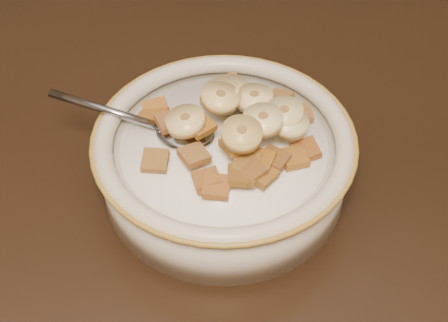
{
  "coord_description": "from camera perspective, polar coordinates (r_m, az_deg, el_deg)",
  "views": [
    {
      "loc": [
        0.09,
        -0.32,
        1.16
      ],
      "look_at": [
        0.15,
        0.02,
        0.78
      ],
      "focal_mm": 50.0,
      "sensor_mm": 36.0,
      "label": 1
    }
  ],
  "objects": [
    {
      "name": "cereal_square_2",
      "position": [
        0.53,
        2.22,
        5.75
      ],
      "size": [
        0.03,
        0.03,
        0.01
      ],
      "primitive_type": "cube",
      "rotation": [
        0.24,
        0.16,
        2.23
      ],
      "color": "olive",
      "rests_on": "milk"
    },
    {
      "name": "cereal_square_20",
      "position": [
        0.47,
        -1.6,
        -1.72
      ],
      "size": [
        0.02,
        0.02,
        0.01
      ],
      "primitive_type": "cube",
      "rotation": [
        -0.15,
        -0.13,
        0.12
      ],
      "color": "brown",
      "rests_on": "milk"
    },
    {
      "name": "cereal_square_14",
      "position": [
        0.48,
        1.07,
        1.48
      ],
      "size": [
        0.03,
        0.03,
        0.01
      ],
      "primitive_type": "cube",
      "rotation": [
        -0.18,
        0.08,
        0.33
      ],
      "color": "#9B671A",
      "rests_on": "milk"
    },
    {
      "name": "cereal_square_21",
      "position": [
        0.47,
        3.33,
        0.01
      ],
      "size": [
        0.03,
        0.03,
        0.01
      ],
      "primitive_type": "cube",
      "rotation": [
        -0.08,
        -0.12,
        1.04
      ],
      "color": "#905A18",
      "rests_on": "milk"
    },
    {
      "name": "banana_slice_2",
      "position": [
        0.46,
        1.64,
        2.48
      ],
      "size": [
        0.04,
        0.04,
        0.02
      ],
      "primitive_type": "cylinder",
      "rotation": [
        -0.1,
        -0.12,
        2.39
      ],
      "color": "#DAB66A",
      "rests_on": "milk"
    },
    {
      "name": "cereal_square_18",
      "position": [
        0.48,
        -2.75,
        0.54
      ],
      "size": [
        0.03,
        0.03,
        0.01
      ],
      "primitive_type": "cube",
      "rotation": [
        0.09,
        0.01,
        1.94
      ],
      "color": "#945F2E",
      "rests_on": "milk"
    },
    {
      "name": "cereal_square_7",
      "position": [
        0.53,
        0.2,
        6.02
      ],
      "size": [
        0.03,
        0.03,
        0.01
      ],
      "primitive_type": "cube",
      "rotation": [
        0.0,
        -0.16,
        1.1
      ],
      "color": "brown",
      "rests_on": "milk"
    },
    {
      "name": "cereal_square_22",
      "position": [
        0.53,
        -6.29,
        4.71
      ],
      "size": [
        0.02,
        0.02,
        0.01
      ],
      "primitive_type": "cube",
      "rotation": [
        -0.16,
        -0.14,
        1.63
      ],
      "color": "#936220",
      "rests_on": "milk"
    },
    {
      "name": "cereal_square_9",
      "position": [
        0.49,
        -6.33,
        0.04
      ],
      "size": [
        0.02,
        0.02,
        0.01
      ],
      "primitive_type": "cube",
      "rotation": [
        -0.17,
        -0.02,
        2.9
      ],
      "color": "olive",
      "rests_on": "milk"
    },
    {
      "name": "banana_slice_1",
      "position": [
        0.5,
        -0.3,
        5.78
      ],
      "size": [
        0.04,
        0.04,
        0.01
      ],
      "primitive_type": "cylinder",
      "rotation": [
        0.05,
        -0.1,
        2.67
      ],
      "color": "#E3C971",
      "rests_on": "milk"
    },
    {
      "name": "banana_slice_0",
      "position": [
        0.49,
        -3.54,
        3.64
      ],
      "size": [
        0.04,
        0.04,
        0.02
      ],
      "primitive_type": "cylinder",
      "rotation": [
        -0.1,
        -0.1,
        0.58
      ],
      "color": "#CFB47E",
      "rests_on": "milk"
    },
    {
      "name": "cereal_square_0",
      "position": [
        0.52,
        4.59,
        4.71
      ],
      "size": [
        0.02,
        0.02,
        0.01
      ],
      "primitive_type": "cube",
      "rotation": [
        0.06,
        0.17,
        3.0
      ],
      "color": "brown",
      "rests_on": "milk"
    },
    {
      "name": "cereal_square_12",
      "position": [
        0.53,
        6.93,
        4.37
      ],
      "size": [
        0.02,
        0.02,
        0.01
      ],
      "primitive_type": "cube",
      "rotation": [
        0.06,
        0.01,
        1.54
      ],
      "color": "brown",
      "rests_on": "milk"
    },
    {
      "name": "cereal_square_15",
      "position": [
        0.47,
        2.38,
        -0.95
      ],
      "size": [
        0.03,
        0.03,
        0.01
      ],
      "primitive_type": "cube",
      "rotation": [
        -0.18,
        0.03,
        2.05
      ],
      "color": "brown",
      "rests_on": "milk"
    },
    {
      "name": "cereal_square_17",
      "position": [
        0.48,
        1.88,
        2.3
      ],
      "size": [
        0.03,
        0.03,
        0.01
      ],
      "primitive_type": "cube",
      "rotation": [
        0.07,
        0.1,
        1.27
      ],
      "color": "brown",
      "rests_on": "milk"
    },
    {
      "name": "cereal_square_3",
      "position": [
        0.51,
        -4.99,
        3.6
      ],
      "size": [
        0.03,
        0.02,
        0.01
      ],
      "primitive_type": "cube",
      "rotation": [
        0.05,
        0.08,
        0.28
      ],
      "color": "brown",
      "rests_on": "milk"
    },
    {
      "name": "cereal_square_24",
      "position": [
        0.48,
        4.61,
        0.22
      ],
      "size": [
        0.03,
        0.03,
        0.01
      ],
      "primitive_type": "cube",
      "rotation": [
        0.07,
        0.09,
        0.88
      ],
      "color": "brown",
      "rests_on": "milk"
    },
    {
      "name": "cereal_square_4",
      "position": [
        0.46,
        -0.7,
        -2.34
      ],
      "size": [
        0.02,
        0.03,
        0.01
      ],
      "primitive_type": "cube",
      "rotation": [
        0.03,
        -0.1,
        1.3
      ],
      "color": "brown",
      "rests_on": "milk"
    },
    {
      "name": "cereal_square_19",
      "position": [
        0.49,
        -2.25,
        3.3
      ],
      "size": [
        0.03,
        0.03,
        0.01
      ],
      "primitive_type": "cube",
      "rotation": [
        0.12,
        0.06,
        0.56
      ],
      "color": "brown",
      "rests_on": "milk"
    },
    {
      "name": "banana_slice_8",
      "position": [
        0.49,
        5.51,
        4.34
      ],
      "size": [
        0.04,
        0.04,
        0.01
      ],
      "primitive_type": "cylinder",
      "rotation": [
        -0.01,
        -0.14,
        0.58
      ],
      "color": "tan",
      "rests_on": "milk"
    },
    {
      "name": "cereal_square_10",
      "position": [
        0.49,
        6.4,
        0.29
      ],
      "size": [
        0.02,
        0.02,
        0.01
      ],
      "primitive_type": "cube",
      "rotation": [
        -0.03,
        0.08,
        0.15
      ],
      "color": "brown",
      "rests_on": "milk"
    },
    {
      "name": "banana_slice_5",
      "position": [
        0.48,
        3.57,
        3.76
      ],
      "size": [
        0.04,
        0.04,
        0.01
      ],
      "primitive_type": "cylinder",
      "rotation": [
        -0.05,
        -0.06,
        0.76
      ],
      "color": "#F7E993",
      "rests_on": "milk"
    },
    {
      "name": "banana_slice_4",
      "position": [
        0.49,
        5.96,
        3.54
      ],
      "size": [
        0.04,
        0.04,
        0.02
      ],
      "primitive_type": "cylinder",
      "rotation": [
        0.08,
        -0.12,
        2.26
      ],
      "color": "beige",
      "rests_on": "milk"
    },
    {
      "name": "banana_slice_6",
      "position": [
        0.51,
        2.78,
        5.75
      ],
      "size": [
        0.04,
        0.04,
        0.01
      ],
      "primitive_type": "cylinder",
      "rotation": [
        0.0,
        0.09,
        1.94
      ],
      "color": "beige",
      "rests_on": "milk"
    },
    {
      "name": "table",
      "position": [
        0.54,
        -15.1,
        -7.28
      ],
      "size": [
        1.4,
        0.91,
        0.04
      ],
      "primitive_type": "cube",
      "rotation": [
        0.0,
        0.0,
        0.01
      ],
      "color": "black",
      "rests_on": "floor"
    },
    {
      "name": "cereal_square_11",
      "position": [
        0.47,
        2.08,
        -0.11
      ],
      "size": [
        0.03,
        0.03,
        0.01
      ],
      "primitive_type": "cube",
      "rotation": [
        -0.19,
        -0.03,
        2.73
      ],
      "color": "brown",
      "rests_on": "milk"
    },
    {
      "name": "milk",
      "position": [
        0.5,
        0.0,
        1.46
      ],
      "size": [
        0.17,
        0.17,
        0.0
      ],
      "primitive_type": "cylinder",
      "color": "white",
      "rests_on": "cereal_bowl"
    },
    {
      "name": "chair",
      "position": [
        1.18,
        -13.24,
        7.61
      ],
      "size": [
        0.39,
        0.39,
        0.86
      ],
      "primitive_type": "cube",
      "rotation": [
        0.0,
        0.0,
        0.01
      ],
      "color": "#342210",
      "rests_on": "floor"
    },
    {
      "name": "cereal_square_16",
      "position": [
        0.52,
        6.2,
        3.94
      ],
      "size": [
        0.03,
        0.03,
        0.01
      ],
      "primitive_type": "cube",
      "rotation": [
        -0.19,
        -0.11,
        2.33
      ],
      "color": "#9D6A2E",
      "rests_on": "milk"
    },
    {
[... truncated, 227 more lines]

